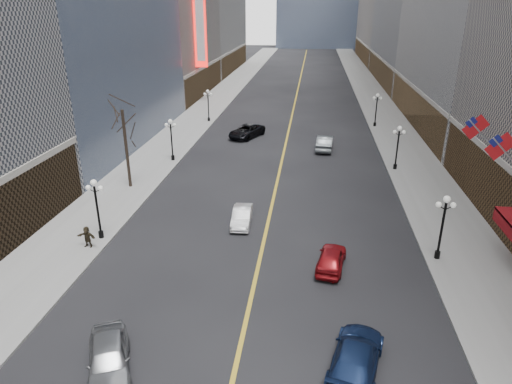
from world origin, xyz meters
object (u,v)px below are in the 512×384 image
(streetlamp_east_3, at_px, (377,106))
(car_sb_near, at_px, (356,357))
(car_nb_near, at_px, (109,358))
(streetlamp_east_2, at_px, (398,143))
(streetlamp_west_3, at_px, (208,102))
(car_sb_mid, at_px, (331,258))
(car_nb_far, at_px, (247,131))
(streetlamp_west_1, at_px, (97,203))
(streetlamp_west_2, at_px, (171,135))
(car_nb_mid, at_px, (242,216))
(streetlamp_east_1, at_px, (443,221))
(car_sb_far, at_px, (325,143))

(streetlamp_east_3, height_order, car_sb_near, streetlamp_east_3)
(car_nb_near, bearing_deg, streetlamp_east_3, 45.93)
(streetlamp_east_2, bearing_deg, streetlamp_west_3, 142.67)
(car_sb_mid, bearing_deg, streetlamp_west_3, -56.96)
(car_nb_far, height_order, car_sb_near, car_nb_far)
(streetlamp_west_1, xyz_separation_m, streetlamp_west_2, (0.00, 18.00, 0.00))
(streetlamp_west_1, distance_m, streetlamp_west_3, 36.00)
(car_sb_near, bearing_deg, car_nb_far, -60.82)
(streetlamp_west_2, height_order, car_nb_mid, streetlamp_west_2)
(streetlamp_east_2, height_order, car_nb_far, streetlamp_east_2)
(streetlamp_east_1, relative_size, streetlamp_west_2, 1.00)
(car_nb_far, bearing_deg, car_nb_near, -67.04)
(car_nb_mid, relative_size, car_sb_mid, 0.96)
(streetlamp_west_1, height_order, car_sb_near, streetlamp_west_1)
(streetlamp_east_1, bearing_deg, streetlamp_west_1, 180.00)
(car_sb_near, xyz_separation_m, car_sb_mid, (-0.88, 8.95, -0.07))
(car_sb_far, bearing_deg, streetlamp_east_3, -117.13)
(streetlamp_west_2, height_order, car_nb_far, streetlamp_west_2)
(car_nb_near, height_order, car_sb_mid, car_nb_near)
(streetlamp_east_2, height_order, car_sb_far, streetlamp_east_2)
(car_nb_near, bearing_deg, streetlamp_east_2, 35.83)
(streetlamp_east_3, bearing_deg, streetlamp_west_3, 180.00)
(car_nb_mid, bearing_deg, car_sb_near, -65.14)
(streetlamp_east_2, height_order, car_sb_near, streetlamp_east_2)
(car_sb_mid, bearing_deg, streetlamp_west_1, 2.99)
(streetlamp_east_1, height_order, car_sb_near, streetlamp_east_1)
(car_sb_far, bearing_deg, streetlamp_west_2, 25.42)
(streetlamp_west_3, height_order, car_nb_near, streetlamp_west_3)
(car_nb_near, bearing_deg, car_nb_far, 65.08)
(car_sb_mid, bearing_deg, car_nb_mid, -30.44)
(streetlamp_east_2, distance_m, car_nb_near, 35.11)
(streetlamp_west_3, xyz_separation_m, car_nb_near, (6.05, -48.34, -2.09))
(car_nb_far, bearing_deg, car_sb_far, 0.61)
(streetlamp_west_3, bearing_deg, car_nb_mid, -73.10)
(streetlamp_east_1, xyz_separation_m, streetlamp_west_1, (-23.60, 0.00, 0.00))
(streetlamp_east_3, xyz_separation_m, car_sb_mid, (-7.09, -37.88, -2.20))
(car_nb_mid, relative_size, car_sb_far, 0.78)
(streetlamp_east_3, height_order, car_sb_mid, streetlamp_east_3)
(streetlamp_east_3, height_order, car_nb_near, streetlamp_east_3)
(streetlamp_east_2, xyz_separation_m, streetlamp_east_3, (0.00, 18.00, 0.00))
(car_nb_mid, relative_size, car_nb_far, 0.69)
(streetlamp_east_3, relative_size, streetlamp_west_3, 1.00)
(streetlamp_west_2, xyz_separation_m, car_sb_near, (17.38, -28.83, -2.13))
(streetlamp_east_1, height_order, car_nb_far, streetlamp_east_1)
(streetlamp_east_1, height_order, streetlamp_east_3, same)
(car_nb_mid, bearing_deg, car_sb_mid, -42.59)
(streetlamp_west_1, distance_m, car_nb_near, 13.90)
(car_sb_near, xyz_separation_m, car_sb_far, (-0.91, 35.18, 0.07))
(car_nb_mid, bearing_deg, car_nb_near, -105.80)
(streetlamp_west_2, bearing_deg, car_sb_mid, -50.29)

